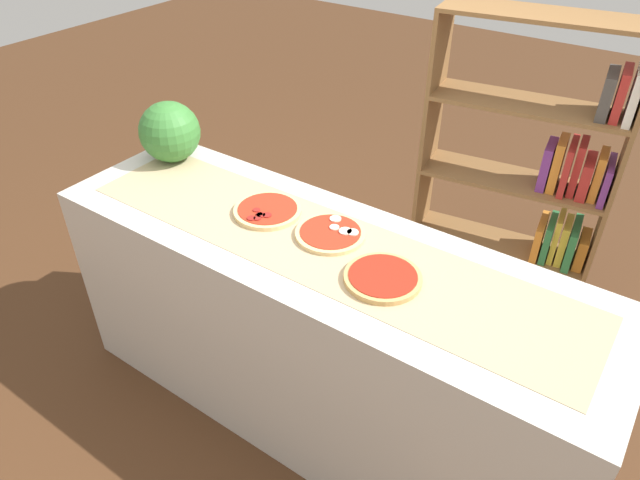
{
  "coord_description": "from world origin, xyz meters",
  "views": [
    {
      "loc": [
        0.95,
        -1.37,
        2.11
      ],
      "look_at": [
        0.0,
        0.0,
        0.92
      ],
      "focal_mm": 32.54,
      "sensor_mm": 36.0,
      "label": 1
    }
  ],
  "objects_px": {
    "pizza_pepperoni_0": "(267,210)",
    "watermelon": "(170,132)",
    "pizza_plain_2": "(383,278)",
    "bookshelf": "(537,194)",
    "pizza_mozzarella_1": "(331,233)"
  },
  "relations": [
    {
      "from": "bookshelf",
      "to": "pizza_pepperoni_0",
      "type": "bearing_deg",
      "value": -124.87
    },
    {
      "from": "pizza_pepperoni_0",
      "to": "bookshelf",
      "type": "relative_size",
      "value": 0.17
    },
    {
      "from": "watermelon",
      "to": "bookshelf",
      "type": "distance_m",
      "value": 1.7
    },
    {
      "from": "pizza_plain_2",
      "to": "watermelon",
      "type": "height_order",
      "value": "watermelon"
    },
    {
      "from": "pizza_pepperoni_0",
      "to": "watermelon",
      "type": "distance_m",
      "value": 0.64
    },
    {
      "from": "pizza_plain_2",
      "to": "pizza_mozzarella_1",
      "type": "bearing_deg",
      "value": 157.9
    },
    {
      "from": "watermelon",
      "to": "pizza_plain_2",
      "type": "bearing_deg",
      "value": -9.87
    },
    {
      "from": "pizza_plain_2",
      "to": "bookshelf",
      "type": "height_order",
      "value": "bookshelf"
    },
    {
      "from": "pizza_pepperoni_0",
      "to": "bookshelf",
      "type": "height_order",
      "value": "bookshelf"
    },
    {
      "from": "pizza_mozzarella_1",
      "to": "bookshelf",
      "type": "relative_size",
      "value": 0.17
    },
    {
      "from": "pizza_plain_2",
      "to": "bookshelf",
      "type": "relative_size",
      "value": 0.17
    },
    {
      "from": "bookshelf",
      "to": "pizza_mozzarella_1",
      "type": "bearing_deg",
      "value": -113.57
    },
    {
      "from": "pizza_plain_2",
      "to": "watermelon",
      "type": "distance_m",
      "value": 1.21
    },
    {
      "from": "watermelon",
      "to": "bookshelf",
      "type": "height_order",
      "value": "bookshelf"
    },
    {
      "from": "pizza_mozzarella_1",
      "to": "watermelon",
      "type": "relative_size",
      "value": 0.97
    }
  ]
}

